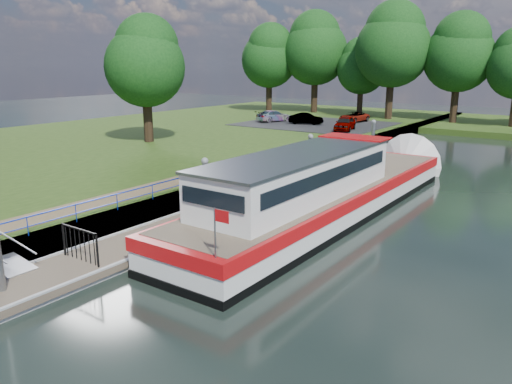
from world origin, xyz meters
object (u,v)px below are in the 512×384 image
Objects in this scene: car_a at (345,123)px; car_d at (354,117)px; car_b at (306,119)px; car_c at (274,116)px; pontoon at (265,198)px; barge at (332,190)px.

car_a is 0.98× the size of car_d.
car_b reaches higher than car_d.
car_a reaches higher than car_c.
car_c is 8.37m from car_d.
car_d is (-2.21, 6.68, -0.11)m from car_a.
barge is at bearing 3.28° from pontoon.
car_a is 1.11× the size of car_b.
car_a is at bearing 105.80° from pontoon.
car_c is at bearing 74.49° from car_b.
car_d is at bearing -49.53° from car_b.
car_b is (-15.17, 23.89, 0.30)m from barge.
car_b is 3.97m from car_c.
car_c is at bearing 128.58° from barge.
car_b is 0.89× the size of car_d.
car_c is at bearing -140.46° from car_d.
car_b is at bearing -117.32° from car_d.
barge reaches higher than car_b.
car_a is at bearing -175.56° from car_c.
pontoon is at bearing -168.48° from car_b.
car_b is 0.83× the size of car_c.
car_d is (-12.00, 28.35, 0.28)m from barge.
car_a is at bearing -63.62° from car_d.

